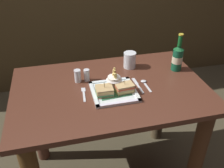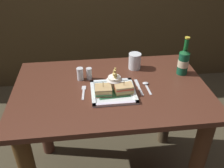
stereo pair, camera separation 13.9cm
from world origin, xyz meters
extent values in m
cube|color=#512B1E|center=(0.00, 0.00, 0.75)|extent=(1.12, 0.74, 0.03)
cylinder|color=#4C2C18|center=(0.48, -0.28, 0.37)|extent=(0.09, 0.09, 0.73)
cylinder|color=#4E2C20|center=(-0.48, 0.28, 0.37)|extent=(0.09, 0.09, 0.73)
cylinder|color=#4A3C28|center=(0.48, 0.28, 0.37)|extent=(0.09, 0.09, 0.73)
cube|color=white|center=(0.01, -0.06, 0.77)|extent=(0.25, 0.25, 0.01)
cube|color=#2A643B|center=(0.01, -0.06, 0.78)|extent=(0.18, 0.15, 0.00)
cube|color=white|center=(0.01, -0.17, 0.78)|extent=(0.25, 0.02, 0.01)
cube|color=white|center=(0.01, 0.05, 0.78)|extent=(0.25, 0.02, 0.01)
cube|color=white|center=(-0.11, -0.06, 0.78)|extent=(0.02, 0.25, 0.01)
cube|color=white|center=(0.12, -0.06, 0.78)|extent=(0.02, 0.25, 0.01)
cube|color=tan|center=(-0.05, -0.08, 0.78)|extent=(0.09, 0.08, 0.01)
cube|color=#49824B|center=(-0.05, -0.08, 0.79)|extent=(0.09, 0.08, 0.01)
cube|color=tan|center=(-0.05, -0.08, 0.80)|extent=(0.09, 0.08, 0.01)
cube|color=#EDC972|center=(-0.05, -0.08, 0.81)|extent=(0.09, 0.08, 0.01)
cube|color=tan|center=(-0.05, -0.08, 0.82)|extent=(0.09, 0.08, 0.01)
cylinder|color=tan|center=(-0.05, -0.08, 0.81)|extent=(0.00, 0.00, 0.08)
cube|color=tan|center=(0.06, -0.08, 0.78)|extent=(0.10, 0.07, 0.01)
cube|color=#E9C970|center=(0.06, -0.08, 0.79)|extent=(0.10, 0.07, 0.01)
cube|color=tan|center=(0.06, -0.08, 0.80)|extent=(0.10, 0.07, 0.01)
cube|color=#CB462C|center=(0.06, -0.08, 0.81)|extent=(0.10, 0.07, 0.01)
cube|color=tan|center=(0.06, -0.08, 0.82)|extent=(0.10, 0.07, 0.01)
cylinder|color=tan|center=(0.06, -0.08, 0.81)|extent=(0.00, 0.00, 0.07)
cylinder|color=white|center=(0.02, -0.02, 0.81)|extent=(0.07, 0.07, 0.07)
cone|color=silver|center=(0.02, -0.02, 0.84)|extent=(0.09, 0.09, 0.03)
cube|color=#EDC765|center=(0.02, -0.02, 0.85)|extent=(0.01, 0.01, 0.08)
cube|color=#EFC272|center=(0.01, -0.01, 0.85)|extent=(0.02, 0.03, 0.07)
cube|color=#F6DD7F|center=(0.02, -0.04, 0.85)|extent=(0.03, 0.01, 0.07)
cube|color=#F2D267|center=(0.02, 0.00, 0.85)|extent=(0.02, 0.01, 0.08)
cube|color=#E4C26A|center=(0.01, -0.01, 0.85)|extent=(0.02, 0.02, 0.07)
cube|color=#DDC552|center=(0.03, -0.02, 0.84)|extent=(0.01, 0.01, 0.05)
cube|color=#E2CA66|center=(0.02, -0.03, 0.84)|extent=(0.03, 0.01, 0.06)
cylinder|color=#135336|center=(0.46, 0.10, 0.84)|extent=(0.07, 0.07, 0.14)
cone|color=#18562A|center=(0.46, 0.10, 0.92)|extent=(0.07, 0.07, 0.02)
cylinder|color=#135C24|center=(0.46, 0.10, 0.97)|extent=(0.03, 0.03, 0.07)
cylinder|color=gold|center=(0.46, 0.10, 1.00)|extent=(0.03, 0.03, 0.01)
cylinder|color=beige|center=(0.46, 0.10, 0.84)|extent=(0.07, 0.07, 0.05)
cylinder|color=silver|center=(0.18, 0.21, 0.82)|extent=(0.08, 0.08, 0.10)
cylinder|color=silver|center=(0.18, 0.21, 0.79)|extent=(0.07, 0.07, 0.04)
cube|color=silver|center=(-0.16, -0.06, 0.77)|extent=(0.02, 0.10, 0.00)
cube|color=silver|center=(-0.16, 0.01, 0.77)|extent=(0.03, 0.04, 0.00)
cube|color=silver|center=(0.16, -0.06, 0.77)|extent=(0.02, 0.10, 0.00)
cube|color=silver|center=(0.16, 0.03, 0.77)|extent=(0.02, 0.07, 0.00)
cube|color=silver|center=(0.21, -0.06, 0.77)|extent=(0.02, 0.10, 0.00)
ellipsoid|color=silver|center=(0.21, 0.01, 0.77)|extent=(0.04, 0.03, 0.01)
cylinder|color=silver|center=(-0.17, 0.11, 0.80)|extent=(0.04, 0.04, 0.07)
cylinder|color=white|center=(-0.17, 0.11, 0.79)|extent=(0.03, 0.03, 0.04)
cylinder|color=silver|center=(-0.17, 0.11, 0.84)|extent=(0.04, 0.04, 0.01)
cylinder|color=silver|center=(-0.12, 0.11, 0.80)|extent=(0.03, 0.03, 0.06)
cylinder|color=#352427|center=(-0.12, 0.11, 0.78)|extent=(0.03, 0.03, 0.04)
cylinder|color=silver|center=(-0.12, 0.11, 0.83)|extent=(0.03, 0.03, 0.01)
camera|label=1|loc=(-0.28, -1.17, 1.56)|focal=39.89mm
camera|label=2|loc=(-0.14, -1.20, 1.56)|focal=39.89mm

